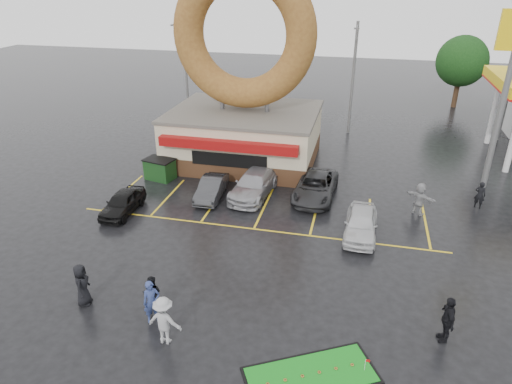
% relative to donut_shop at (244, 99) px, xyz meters
% --- Properties ---
extents(ground, '(120.00, 120.00, 0.00)m').
position_rel_donut_shop_xyz_m(ground, '(3.00, -12.97, -4.46)').
color(ground, black).
rests_on(ground, ground).
extents(donut_shop, '(10.20, 8.70, 13.50)m').
position_rel_donut_shop_xyz_m(donut_shop, '(0.00, 0.00, 0.00)').
color(donut_shop, '#472B19').
rests_on(donut_shop, ground).
extents(shell_sign, '(2.20, 0.36, 10.60)m').
position_rel_donut_shop_xyz_m(shell_sign, '(16.00, -0.97, 2.91)').
color(shell_sign, slate).
rests_on(shell_sign, ground).
extents(streetlight_left, '(0.40, 2.21, 9.00)m').
position_rel_donut_shop_xyz_m(streetlight_left, '(-7.00, 6.95, 0.32)').
color(streetlight_left, slate).
rests_on(streetlight_left, ground).
extents(streetlight_mid, '(0.40, 2.21, 9.00)m').
position_rel_donut_shop_xyz_m(streetlight_mid, '(7.00, 7.95, 0.32)').
color(streetlight_mid, slate).
rests_on(streetlight_mid, ground).
extents(streetlight_right, '(0.40, 2.21, 9.00)m').
position_rel_donut_shop_xyz_m(streetlight_right, '(19.00, 8.95, 0.32)').
color(streetlight_right, slate).
rests_on(streetlight_right, ground).
extents(tree_far_d, '(4.90, 4.90, 7.00)m').
position_rel_donut_shop_xyz_m(tree_far_d, '(17.00, 19.03, 0.07)').
color(tree_far_d, '#332114').
rests_on(tree_far_d, ground).
extents(car_black, '(1.50, 3.67, 1.25)m').
position_rel_donut_shop_xyz_m(car_black, '(-4.67, -9.47, -3.84)').
color(car_black, black).
rests_on(car_black, ground).
extents(car_dgrey, '(1.48, 3.78, 1.23)m').
position_rel_donut_shop_xyz_m(car_dgrey, '(-0.38, -6.46, -3.85)').
color(car_dgrey, '#2F2F32').
rests_on(car_dgrey, ground).
extents(car_silver, '(2.55, 5.18, 1.45)m').
position_rel_donut_shop_xyz_m(car_silver, '(2.04, -5.53, -3.74)').
color(car_silver, '#99999D').
rests_on(car_silver, ground).
extents(car_grey, '(2.54, 5.12, 1.39)m').
position_rel_donut_shop_xyz_m(car_grey, '(5.71, -4.97, -3.77)').
color(car_grey, '#28282B').
rests_on(car_grey, ground).
extents(car_white, '(1.73, 4.09, 1.38)m').
position_rel_donut_shop_xyz_m(car_white, '(8.53, -8.88, -3.77)').
color(car_white, silver).
rests_on(car_white, ground).
extents(person_blue, '(0.80, 0.74, 1.84)m').
position_rel_donut_shop_xyz_m(person_blue, '(0.86, -17.39, -3.55)').
color(person_blue, navy).
rests_on(person_blue, ground).
extents(person_blackjkt, '(0.88, 0.73, 1.62)m').
position_rel_donut_shop_xyz_m(person_blackjkt, '(0.58, -16.81, -3.65)').
color(person_blackjkt, black).
rests_on(person_blackjkt, ground).
extents(person_hoodie, '(1.30, 0.78, 1.97)m').
position_rel_donut_shop_xyz_m(person_hoodie, '(1.79, -18.32, -3.48)').
color(person_hoodie, '#9B9C9E').
rests_on(person_hoodie, ground).
extents(person_bystander, '(0.82, 1.04, 1.86)m').
position_rel_donut_shop_xyz_m(person_bystander, '(-2.36, -17.07, -3.54)').
color(person_bystander, black).
rests_on(person_bystander, ground).
extents(person_cameraman, '(0.62, 1.18, 1.92)m').
position_rel_donut_shop_xyz_m(person_cameraman, '(11.80, -15.82, -3.51)').
color(person_cameraman, black).
rests_on(person_cameraman, ground).
extents(person_walker_near, '(1.76, 1.43, 1.88)m').
position_rel_donut_shop_xyz_m(person_walker_near, '(11.63, -5.72, -3.53)').
color(person_walker_near, '#959598').
rests_on(person_walker_near, ground).
extents(person_walker_far, '(0.70, 0.61, 1.63)m').
position_rel_donut_shop_xyz_m(person_walker_far, '(15.09, -4.13, -3.65)').
color(person_walker_far, black).
rests_on(person_walker_far, ground).
extents(dumpster, '(2.02, 1.57, 1.30)m').
position_rel_donut_shop_xyz_m(dumpster, '(-4.58, -4.59, -3.81)').
color(dumpster, '#1A461B').
rests_on(dumpster, ground).
extents(putting_green, '(4.88, 3.88, 0.56)m').
position_rel_donut_shop_xyz_m(putting_green, '(7.22, -18.69, -4.43)').
color(putting_green, black).
rests_on(putting_green, ground).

